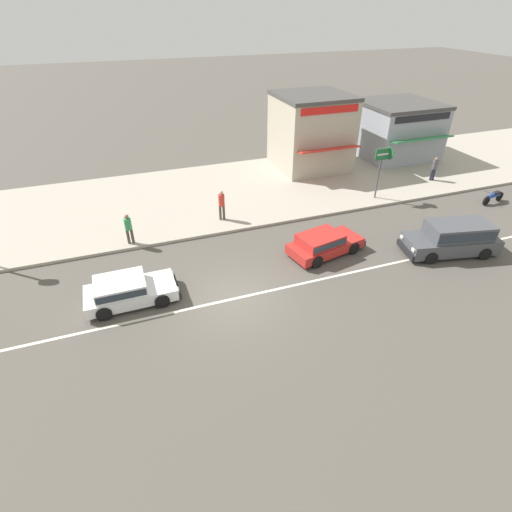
{
  "coord_description": "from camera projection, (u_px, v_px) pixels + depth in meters",
  "views": [
    {
      "loc": [
        -3.52,
        -12.45,
        10.46
      ],
      "look_at": [
        1.52,
        1.6,
        0.8
      ],
      "focal_mm": 28.0,
      "sensor_mm": 36.0,
      "label": 1
    }
  ],
  "objects": [
    {
      "name": "pedestrian_near_clock",
      "position": [
        434.0,
        167.0,
        26.45
      ],
      "size": [
        0.34,
        0.34,
        1.56
      ],
      "color": "#232838",
      "rests_on": "kerb_strip"
    },
    {
      "name": "hatchback_red_4",
      "position": [
        324.0,
        243.0,
        19.14
      ],
      "size": [
        4.01,
        2.33,
        1.1
      ],
      "color": "red",
      "rests_on": "ground"
    },
    {
      "name": "lane_centre_stripe",
      "position": [
        234.0,
        299.0,
        16.52
      ],
      "size": [
        50.4,
        0.14,
        0.01
      ],
      "primitive_type": "cube",
      "color": "silver",
      "rests_on": "ground"
    },
    {
      "name": "shopfront_corner_warung",
      "position": [
        311.0,
        131.0,
        27.85
      ],
      "size": [
        4.82,
        5.52,
        4.99
      ],
      "color": "#B2A893",
      "rests_on": "kerb_strip"
    },
    {
      "name": "pedestrian_by_shop",
      "position": [
        128.0,
        227.0,
        19.49
      ],
      "size": [
        0.34,
        0.34,
        1.59
      ],
      "color": "#4C4238",
      "rests_on": "kerb_strip"
    },
    {
      "name": "arrow_signboard",
      "position": [
        389.0,
        156.0,
        23.28
      ],
      "size": [
        1.31,
        0.73,
        3.1
      ],
      "color": "#4C4C51",
      "rests_on": "kerb_strip"
    },
    {
      "name": "kerb_strip",
      "position": [
        185.0,
        198.0,
        24.66
      ],
      "size": [
        68.0,
        10.0,
        0.15
      ],
      "primitive_type": "cube",
      "color": "#ADA393",
      "rests_on": "ground"
    },
    {
      "name": "ground_plane",
      "position": [
        234.0,
        299.0,
        16.52
      ],
      "size": [
        160.0,
        160.0,
        0.0
      ],
      "primitive_type": "plane",
      "color": "#544F47"
    },
    {
      "name": "minivan_dark_grey_0",
      "position": [
        454.0,
        237.0,
        19.12
      ],
      "size": [
        4.72,
        2.59,
        1.56
      ],
      "color": "#47494F",
      "rests_on": "ground"
    },
    {
      "name": "motorcycle_0",
      "position": [
        494.0,
        196.0,
        24.04
      ],
      "size": [
        1.81,
        0.57,
        0.8
      ],
      "color": "black",
      "rests_on": "ground"
    },
    {
      "name": "shopfront_mid_block",
      "position": [
        396.0,
        129.0,
        30.2
      ],
      "size": [
        5.44,
        6.01,
        3.95
      ],
      "color": "#999EA8",
      "rests_on": "kerb_strip"
    },
    {
      "name": "hatchback_white_1",
      "position": [
        127.0,
        290.0,
        16.06
      ],
      "size": [
        3.71,
        1.86,
        1.1
      ],
      "color": "white",
      "rests_on": "ground"
    },
    {
      "name": "pedestrian_mid_kerb",
      "position": [
        222.0,
        203.0,
        21.62
      ],
      "size": [
        0.34,
        0.34,
        1.7
      ],
      "color": "#4C4238",
      "rests_on": "kerb_strip"
    }
  ]
}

